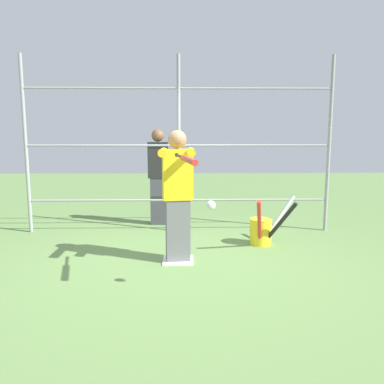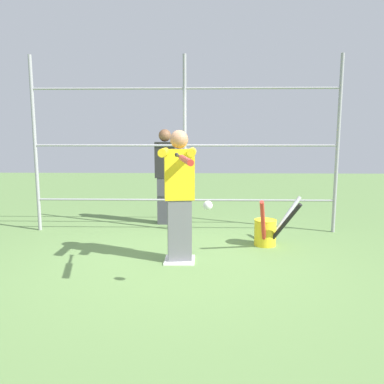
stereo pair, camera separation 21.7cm
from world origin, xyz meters
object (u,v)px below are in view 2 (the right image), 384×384
baseball_bat_swinging (185,159)px  bystander_behind_fence (165,175)px  batter (179,192)px  softball_in_flight (208,205)px  bat_bucket (267,231)px

baseball_bat_swinging → bystander_behind_fence: bystander_behind_fence is taller
batter → softball_in_flight: size_ratio=18.04×
batter → softball_in_flight: batter is taller
softball_in_flight → bat_bucket: softball_in_flight is taller
softball_in_flight → bat_bucket: size_ratio=0.11×
bystander_behind_fence → bat_bucket: bearing=140.1°
batter → bat_bucket: bearing=-149.7°
bat_bucket → softball_in_flight: bearing=63.0°
softball_in_flight → bat_bucket: (-0.93, -1.83, -0.73)m
bystander_behind_fence → batter: bearing=100.3°
softball_in_flight → batter: bearing=-71.8°
batter → softball_in_flight: (-0.35, 1.08, 0.02)m
batter → bystander_behind_fence: 2.20m
baseball_bat_swinging → bat_bucket: bearing=-124.5°
softball_in_flight → bystander_behind_fence: (0.75, -3.24, -0.03)m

